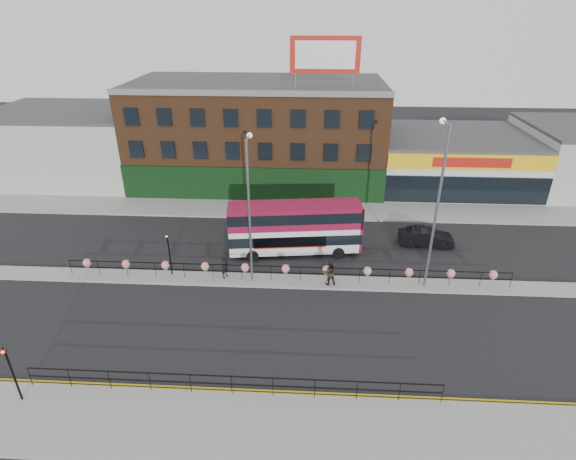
# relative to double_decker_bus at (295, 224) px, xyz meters

# --- Properties ---
(ground) EXTENTS (120.00, 120.00, 0.00)m
(ground) POSITION_rel_double_decker_bus_xyz_m (-0.49, -4.18, -2.45)
(ground) COLOR black
(ground) RESTS_ON ground
(south_pavement) EXTENTS (60.00, 4.00, 0.15)m
(south_pavement) POSITION_rel_double_decker_bus_xyz_m (-0.49, -16.18, -2.37)
(south_pavement) COLOR gray
(south_pavement) RESTS_ON ground
(north_pavement) EXTENTS (60.00, 4.00, 0.15)m
(north_pavement) POSITION_rel_double_decker_bus_xyz_m (-0.49, 7.82, -2.37)
(north_pavement) COLOR gray
(north_pavement) RESTS_ON ground
(median) EXTENTS (60.00, 1.60, 0.15)m
(median) POSITION_rel_double_decker_bus_xyz_m (-0.49, -4.18, -2.37)
(median) COLOR gray
(median) RESTS_ON ground
(yellow_line_inner) EXTENTS (60.00, 0.10, 0.01)m
(yellow_line_inner) POSITION_rel_double_decker_bus_xyz_m (-0.49, -13.88, -2.44)
(yellow_line_inner) COLOR gold
(yellow_line_inner) RESTS_ON ground
(yellow_line_outer) EXTENTS (60.00, 0.10, 0.01)m
(yellow_line_outer) POSITION_rel_double_decker_bus_xyz_m (-0.49, -14.06, -2.44)
(yellow_line_outer) COLOR gold
(yellow_line_outer) RESTS_ON ground
(brick_building) EXTENTS (25.00, 12.21, 10.30)m
(brick_building) POSITION_rel_double_decker_bus_xyz_m (-4.49, 15.78, 2.68)
(brick_building) COLOR brown
(brick_building) RESTS_ON ground
(supermarket) EXTENTS (15.00, 12.25, 5.30)m
(supermarket) POSITION_rel_double_decker_bus_xyz_m (15.51, 15.72, 0.20)
(supermarket) COLOR silver
(supermarket) RESTS_ON ground
(warehouse_west) EXTENTS (15.50, 12.00, 7.30)m
(warehouse_west) POSITION_rel_double_decker_bus_xyz_m (-24.74, 15.82, 1.20)
(warehouse_west) COLOR #AAA9A4
(warehouse_west) RESTS_ON ground
(billboard) EXTENTS (6.00, 0.29, 4.40)m
(billboard) POSITION_rel_double_decker_bus_xyz_m (2.01, 10.81, 10.73)
(billboard) COLOR #A8170F
(billboard) RESTS_ON brick_building
(median_railing) EXTENTS (30.04, 0.56, 1.23)m
(median_railing) POSITION_rel_double_decker_bus_xyz_m (-0.49, -4.18, -1.40)
(median_railing) COLOR black
(median_railing) RESTS_ON median
(south_railing) EXTENTS (20.04, 0.05, 1.12)m
(south_railing) POSITION_rel_double_decker_bus_xyz_m (-2.49, -14.28, -1.49)
(south_railing) COLOR black
(south_railing) RESTS_ON south_pavement
(double_decker_bus) EXTENTS (10.08, 3.52, 3.99)m
(double_decker_bus) POSITION_rel_double_decker_bus_xyz_m (0.00, 0.00, 0.00)
(double_decker_bus) COLOR silver
(double_decker_bus) RESTS_ON ground
(car) EXTENTS (1.89, 4.37, 1.39)m
(car) POSITION_rel_double_decker_bus_xyz_m (10.22, 1.76, -1.75)
(car) COLOR black
(car) RESTS_ON ground
(pedestrian_a) EXTENTS (0.95, 0.90, 1.74)m
(pedestrian_a) POSITION_rel_double_decker_bus_xyz_m (-4.68, -3.97, -1.43)
(pedestrian_a) COLOR black
(pedestrian_a) RESTS_ON median
(pedestrian_b) EXTENTS (1.10, 0.96, 1.82)m
(pedestrian_b) POSITION_rel_double_decker_bus_xyz_m (2.47, -4.46, -1.39)
(pedestrian_b) COLOR black
(pedestrian_b) RESTS_ON median
(lamp_column_west) EXTENTS (0.35, 1.73, 9.84)m
(lamp_column_west) POSITION_rel_double_decker_bus_xyz_m (-2.78, -4.00, 3.53)
(lamp_column_west) COLOR slate
(lamp_column_west) RESTS_ON median
(lamp_column_east) EXTENTS (0.39, 1.91, 10.88)m
(lamp_column_east) POSITION_rel_double_decker_bus_xyz_m (8.85, -4.04, 4.15)
(lamp_column_east) COLOR slate
(lamp_column_east) RESTS_ON median
(traffic_light_south) EXTENTS (0.15, 0.28, 3.65)m
(traffic_light_south) POSITION_rel_double_decker_bus_xyz_m (-12.49, -15.19, 0.02)
(traffic_light_south) COLOR black
(traffic_light_south) RESTS_ON south_pavement
(traffic_light_median) EXTENTS (0.15, 0.28, 3.65)m
(traffic_light_median) POSITION_rel_double_decker_bus_xyz_m (-8.49, -3.79, 0.02)
(traffic_light_median) COLOR black
(traffic_light_median) RESTS_ON median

